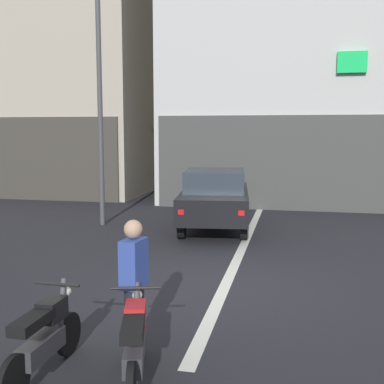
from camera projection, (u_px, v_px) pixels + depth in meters
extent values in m
plane|color=#232328|center=(224.00, 288.00, 8.44)|extent=(120.00, 120.00, 0.00)
cube|color=silver|center=(253.00, 223.00, 14.27)|extent=(0.20, 18.00, 0.01)
cube|color=#B2A893|center=(39.00, 6.00, 22.39)|extent=(10.86, 8.02, 16.70)
cube|color=silver|center=(298.00, 7.00, 20.08)|extent=(9.75, 9.10, 15.47)
cube|color=#454543|center=(294.00, 163.00, 16.39)|extent=(9.36, 0.10, 3.20)
cube|color=#1EE566|center=(352.00, 62.00, 15.56)|extent=(0.92, 0.16, 0.67)
cylinder|color=black|center=(191.00, 209.00, 14.83)|extent=(0.25, 0.66, 0.64)
cylinder|color=black|center=(243.00, 210.00, 14.69)|extent=(0.25, 0.66, 0.64)
cylinder|color=black|center=(182.00, 226.00, 12.26)|extent=(0.25, 0.66, 0.64)
cylinder|color=black|center=(244.00, 227.00, 12.12)|extent=(0.25, 0.66, 0.64)
cube|color=black|center=(215.00, 202.00, 13.42)|extent=(2.22, 4.27, 0.66)
cube|color=#2D3842|center=(215.00, 180.00, 13.20)|extent=(1.76, 2.13, 0.56)
cube|color=red|center=(181.00, 212.00, 11.48)|extent=(0.15, 0.08, 0.12)
cube|color=red|center=(241.00, 213.00, 11.35)|extent=(0.15, 0.08, 0.12)
cylinder|color=#47474C|center=(100.00, 114.00, 13.72)|extent=(0.14, 0.14, 6.31)
cylinder|color=black|center=(69.00, 334.00, 5.93)|extent=(0.08, 0.52, 0.52)
cylinder|color=black|center=(14.00, 381.00, 4.82)|extent=(0.08, 0.52, 0.52)
cube|color=#38383D|center=(41.00, 347.00, 5.31)|extent=(0.22, 0.74, 0.22)
cube|color=black|center=(32.00, 322.00, 5.11)|extent=(0.23, 0.60, 0.12)
cube|color=black|center=(52.00, 310.00, 5.52)|extent=(0.23, 0.36, 0.24)
cylinder|color=#4C4C51|center=(62.00, 309.00, 5.74)|extent=(0.08, 0.24, 0.70)
cylinder|color=black|center=(57.00, 284.00, 5.62)|extent=(0.55, 0.05, 0.04)
sphere|color=silver|center=(66.00, 291.00, 5.84)|extent=(0.12, 0.12, 0.12)
cylinder|color=black|center=(138.00, 338.00, 5.79)|extent=(0.20, 0.52, 0.52)
cube|color=#38383D|center=(134.00, 354.00, 5.16)|extent=(0.38, 0.76, 0.22)
cube|color=black|center=(133.00, 328.00, 4.96)|extent=(0.37, 0.64, 0.12)
cube|color=red|center=(135.00, 314.00, 5.37)|extent=(0.31, 0.40, 0.24)
cylinder|color=#4C4C51|center=(137.00, 313.00, 5.60)|extent=(0.13, 0.25, 0.70)
cylinder|color=black|center=(136.00, 288.00, 5.48)|extent=(0.54, 0.18, 0.04)
sphere|color=silver|center=(137.00, 295.00, 5.70)|extent=(0.12, 0.12, 0.12)
cylinder|color=#23232D|center=(135.00, 322.00, 5.86)|extent=(0.24, 0.24, 0.86)
cube|color=#334CA5|center=(134.00, 263.00, 5.77)|extent=(0.27, 0.39, 0.58)
sphere|color=tan|center=(133.00, 229.00, 5.72)|extent=(0.22, 0.22, 0.22)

